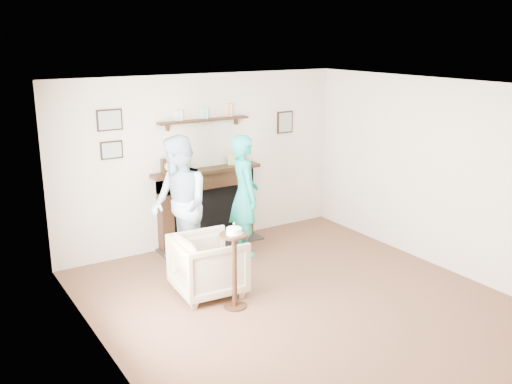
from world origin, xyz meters
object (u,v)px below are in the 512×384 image
armchair (209,293)px  man (182,269)px  pedestal_table (234,256)px  woman (245,252)px

armchair → man: man is taller
pedestal_table → woman: bearing=55.2°
armchair → woman: (1.05, 0.91, 0.00)m
armchair → pedestal_table: pedestal_table is taller
armchair → man: size_ratio=0.44×
woman → pedestal_table: (-0.97, -1.40, 0.63)m
man → pedestal_table: pedestal_table is taller
armchair → pedestal_table: bearing=-166.5°
man → woman: man is taller
armchair → woman: bearing=-44.9°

